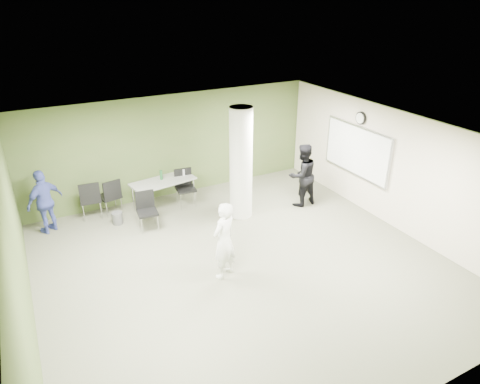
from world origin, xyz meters
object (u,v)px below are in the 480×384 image
chair_back_left (90,197)px  man_blue (45,202)px  folding_table (163,182)px  woman_white (224,241)px  man_black (302,175)px

chair_back_left → man_blue: man_blue is taller
chair_back_left → man_blue: bearing=14.0°
chair_back_left → man_blue: size_ratio=0.65×
folding_table → chair_back_left: folding_table is taller
man_blue → chair_back_left: bearing=158.1°
woman_white → chair_back_left: bearing=-88.6°
chair_back_left → woman_white: bearing=122.4°
folding_table → woman_white: woman_white is taller
woman_white → man_black: size_ratio=0.96×
woman_white → folding_table: bearing=-114.3°
man_blue → folding_table: bearing=147.2°
chair_back_left → man_black: (5.08, -1.78, 0.25)m
folding_table → man_black: bearing=-33.7°
chair_back_left → man_black: 5.39m
woman_white → man_black: man_black is taller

